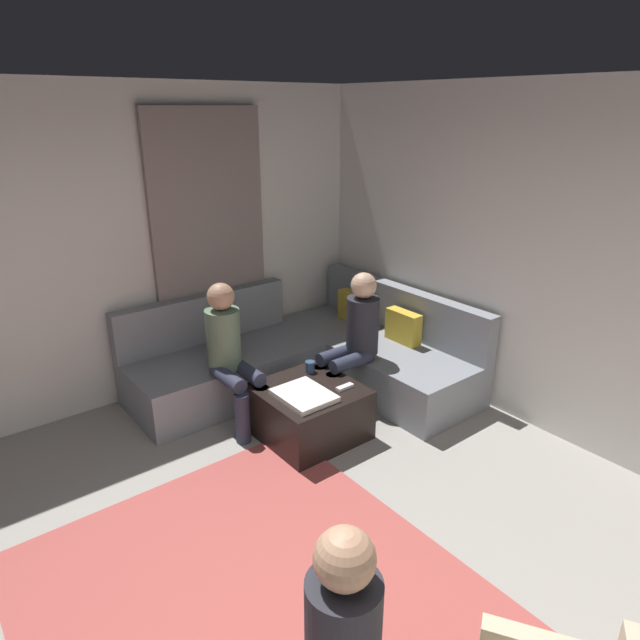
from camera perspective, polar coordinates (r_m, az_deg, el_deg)
The scene contains 11 objects.
wall_back at distance 4.46m, azimuth 27.28°, elevation 3.82°, with size 6.00×0.12×2.70m, color silver.
wall_left at distance 4.90m, azimuth -25.38°, elevation 5.54°, with size 0.12×6.00×2.70m, color silver.
curtain_panel at distance 5.26m, azimuth -11.14°, elevation 7.02°, with size 0.06×1.10×2.50m, color gray.
area_rug at distance 3.33m, azimuth -6.14°, elevation -27.40°, with size 2.60×2.20×0.01m, color #AD4C47.
sectional_couch at distance 5.26m, azimuth -0.92°, elevation -3.79°, with size 2.10×2.55×0.87m.
ottoman at distance 4.51m, azimuth -1.14°, elevation -9.34°, with size 0.76×0.76×0.42m, color black.
folded_blanket at distance 4.27m, azimuth -1.64°, elevation -7.72°, with size 0.44×0.36×0.04m, color white.
coffee_mug at distance 4.64m, azimuth -1.04°, elevation -4.82°, with size 0.08×0.08×0.10m, color #334C72.
game_remote at distance 4.40m, azimuth 2.56°, elevation -6.88°, with size 0.05×0.15×0.02m, color white.
person_on_couch_back at distance 4.76m, azimuth 3.49°, elevation -1.63°, with size 0.30×0.60×1.20m.
person_on_couch_side at distance 4.53m, azimuth -9.21°, elevation -3.12°, with size 0.60×0.30×1.20m.
Camera 1 is at (1.72, -1.01, 2.50)m, focal length 31.21 mm.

